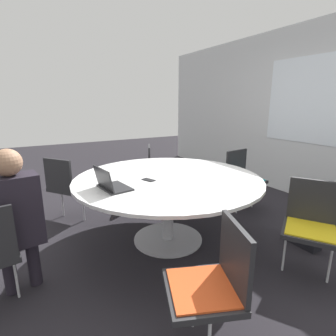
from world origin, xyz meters
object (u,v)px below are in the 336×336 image
object	(u,v)px
chair_2	(311,221)
person_0	(15,214)
chair_3	(243,175)
chair_1	(213,279)
cell_phone	(148,180)
chair_5	(67,184)
handbag	(303,233)
chair_4	(157,167)
laptop	(110,184)

from	to	relation	value
chair_2	person_0	world-z (taller)	person_0
chair_3	person_0	world-z (taller)	person_0
chair_1	cell_phone	bearing A→B (deg)	12.34
chair_5	handbag	xyz separation A→B (m)	(1.89, 2.12, -0.37)
cell_phone	chair_3	bearing A→B (deg)	99.18
chair_4	cell_phone	xyz separation A→B (m)	(1.29, -0.76, 0.24)
person_0	laptop	bearing A→B (deg)	-1.10
handbag	chair_4	bearing A→B (deg)	-161.56
chair_1	chair_3	world-z (taller)	same
chair_1	chair_4	distance (m)	2.78
chair_2	person_0	xyz separation A→B (m)	(-0.95, -2.24, 0.19)
chair_4	chair_5	distance (m)	1.43
chair_4	handbag	bearing A→B (deg)	43.52
chair_2	chair_4	bearing A→B (deg)	-26.05
chair_4	person_0	distance (m)	2.46
chair_2	laptop	distance (m)	1.82
chair_4	cell_phone	world-z (taller)	chair_4
chair_1	chair_2	world-z (taller)	same
chair_2	handbag	distance (m)	0.64
laptop	chair_1	bearing A→B (deg)	-177.57
person_0	handbag	bearing A→B (deg)	-21.37
chair_2	laptop	xyz separation A→B (m)	(-1.04, -1.47, 0.29)
chair_2	chair_5	size ratio (longest dim) A/B	1.00
chair_1	cell_phone	xyz separation A→B (m)	(-1.31, 0.20, 0.24)
person_0	laptop	xyz separation A→B (m)	(-0.09, 0.77, 0.09)
chair_4	person_0	bearing A→B (deg)	-28.06
chair_3	chair_4	world-z (taller)	same
chair_1	chair_5	xyz separation A→B (m)	(-2.39, -0.45, 0.00)
chair_1	chair_5	world-z (taller)	same
chair_4	cell_phone	size ratio (longest dim) A/B	5.49
chair_4	chair_5	xyz separation A→B (m)	(0.22, -1.41, 0.00)
chair_4	laptop	size ratio (longest dim) A/B	2.31
cell_phone	person_0	bearing A→B (deg)	-81.49
chair_4	laptop	distance (m)	1.85
chair_5	person_0	xyz separation A→B (m)	(1.26, -0.55, 0.19)
chair_1	chair_4	size ratio (longest dim) A/B	1.00
person_0	chair_1	bearing A→B (deg)	-56.59
chair_1	cell_phone	world-z (taller)	chair_1
chair_3	chair_5	size ratio (longest dim) A/B	1.00
person_0	handbag	xyz separation A→B (m)	(0.64, 2.67, -0.56)
chair_4	cell_phone	distance (m)	1.52
person_0	laptop	distance (m)	0.79
chair_5	person_0	world-z (taller)	person_0
cell_phone	chair_5	bearing A→B (deg)	-148.83
person_0	cell_phone	size ratio (longest dim) A/B	7.73
chair_1	chair_3	distance (m)	2.40
chair_5	laptop	bearing A→B (deg)	-25.96
cell_phone	handbag	distance (m)	1.78
chair_1	handbag	xyz separation A→B (m)	(-0.50, 1.67, -0.37)
chair_2	handbag	bearing A→B (deg)	-86.26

